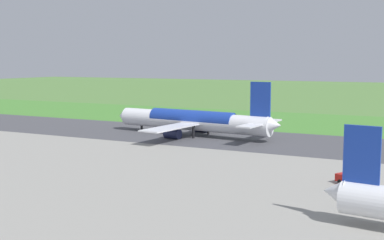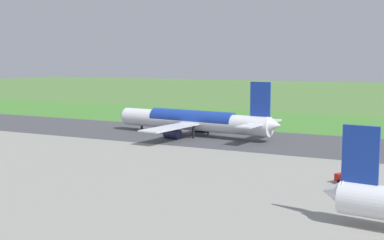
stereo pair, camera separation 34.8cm
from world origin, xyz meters
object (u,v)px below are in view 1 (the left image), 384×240
Objects in this scene: airliner_main at (193,121)px; traffic_cone_orange at (185,120)px; service_truck_baggage at (354,178)px; no_stopping_sign at (214,115)px.

traffic_cone_orange is (18.76, -31.88, -4.08)m from airliner_main.
service_truck_baggage is at bearing 141.66° from airliner_main.
airliner_main is 37.22m from traffic_cone_orange.
airliner_main is 8.86× the size of service_truck_baggage.
airliner_main is 23.17× the size of no_stopping_sign.
traffic_cone_orange is (7.86, 7.71, -1.12)m from no_stopping_sign.
airliner_main reaches higher than service_truck_baggage.
airliner_main is at bearing 120.47° from traffic_cone_orange.
no_stopping_sign is (60.57, -78.88, -0.00)m from service_truck_baggage.
airliner_main is 63.40m from service_truck_baggage.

